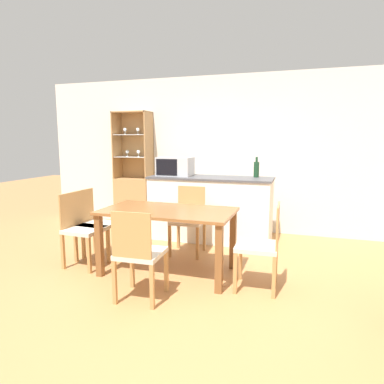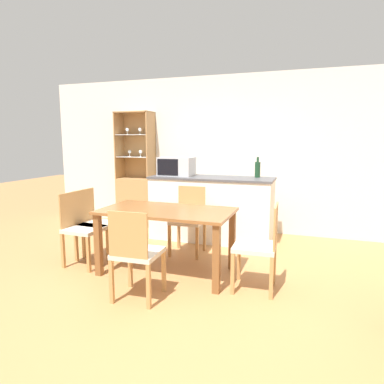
% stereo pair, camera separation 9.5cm
% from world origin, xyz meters
% --- Properties ---
extents(ground_plane, '(18.00, 18.00, 0.00)m').
position_xyz_m(ground_plane, '(0.00, 0.00, 0.00)').
color(ground_plane, '#B27A47').
extents(wall_back, '(6.80, 0.06, 2.55)m').
position_xyz_m(wall_back, '(0.00, 2.63, 1.27)').
color(wall_back, silver).
rests_on(wall_back, ground_plane).
extents(kitchen_counter, '(1.84, 0.61, 0.96)m').
position_xyz_m(kitchen_counter, '(-0.13, 1.91, 0.48)').
color(kitchen_counter, white).
rests_on(kitchen_counter, ground_plane).
extents(display_cabinet, '(0.64, 0.36, 1.99)m').
position_xyz_m(display_cabinet, '(-1.68, 2.43, 0.59)').
color(display_cabinet, tan).
rests_on(display_cabinet, ground_plane).
extents(dining_table, '(1.48, 0.81, 0.73)m').
position_xyz_m(dining_table, '(-0.25, 0.50, 0.62)').
color(dining_table, brown).
rests_on(dining_table, ground_plane).
extents(dining_chair_side_left_near, '(0.43, 0.43, 0.89)m').
position_xyz_m(dining_chair_side_left_near, '(-1.31, 0.38, 0.46)').
color(dining_chair_side_left_near, beige).
rests_on(dining_chair_side_left_near, ground_plane).
extents(dining_chair_head_far, '(0.43, 0.43, 0.89)m').
position_xyz_m(dining_chair_head_far, '(-0.25, 1.22, 0.46)').
color(dining_chair_head_far, beige).
rests_on(dining_chair_head_far, ground_plane).
extents(dining_chair_head_near, '(0.43, 0.43, 0.89)m').
position_xyz_m(dining_chair_head_near, '(-0.24, -0.22, 0.46)').
color(dining_chair_head_near, beige).
rests_on(dining_chair_head_near, ground_plane).
extents(dining_chair_side_right_near, '(0.43, 0.43, 0.89)m').
position_xyz_m(dining_chair_side_right_near, '(0.82, 0.38, 0.46)').
color(dining_chair_side_right_near, beige).
rests_on(dining_chair_side_right_near, ground_plane).
extents(dining_chair_side_left_far, '(0.44, 0.44, 0.89)m').
position_xyz_m(dining_chair_side_left_far, '(-1.31, 0.62, 0.46)').
color(dining_chair_side_left_far, beige).
rests_on(dining_chair_side_left_far, ground_plane).
extents(microwave, '(0.52, 0.34, 0.28)m').
position_xyz_m(microwave, '(-0.70, 1.91, 1.10)').
color(microwave, '#B7BABF').
rests_on(microwave, kitchen_counter).
extents(wine_bottle, '(0.08, 0.08, 0.30)m').
position_xyz_m(wine_bottle, '(0.52, 2.09, 1.08)').
color(wine_bottle, '#193D23').
rests_on(wine_bottle, kitchen_counter).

